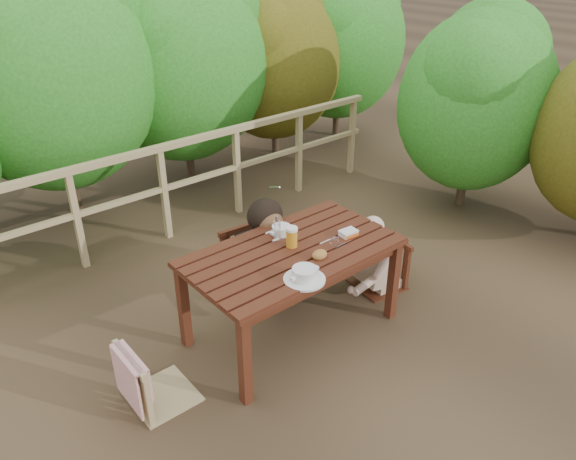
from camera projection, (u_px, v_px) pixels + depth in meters
ground at (292, 329)px, 4.52m from camera, size 60.00×60.00×0.00m
table at (292, 292)px, 4.34m from camera, size 1.60×0.90×0.74m
chair_left at (156, 347)px, 3.67m from camera, size 0.44×0.44×0.88m
chair_far at (256, 238)px, 4.83m from camera, size 0.53×0.53×0.99m
chair_right at (380, 246)px, 4.87m from camera, size 0.47×0.47×0.83m
woman at (254, 216)px, 4.75m from camera, size 0.62×0.74×1.40m
diner_right at (384, 227)px, 4.80m from camera, size 0.65×0.56×1.19m
railing at (164, 193)px, 5.62m from camera, size 5.60×0.10×1.01m
hedge_row at (129, 29)px, 5.98m from camera, size 6.60×1.60×3.80m
shrub_side at (548, 89)px, 5.52m from camera, size 1.40×2.20×2.90m
soup_near at (304, 274)px, 3.80m from camera, size 0.29×0.29×0.10m
soup_far at (281, 231)px, 4.35m from camera, size 0.25×0.25×0.08m
bread_roll at (320, 255)px, 4.05m from camera, size 0.12×0.09×0.07m
beer_glass at (292, 238)px, 4.16m from camera, size 0.09×0.09×0.17m
bottle at (277, 229)px, 4.23m from camera, size 0.05×0.05×0.23m
tumbler at (334, 243)px, 4.18m from camera, size 0.07×0.07×0.08m
butter_tub at (348, 234)px, 4.34m from camera, size 0.15×0.11×0.06m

